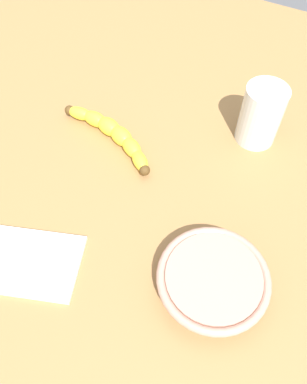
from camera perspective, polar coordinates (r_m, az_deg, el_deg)
wooden_tabletop at (r=66.41cm, az=-2.24°, el=3.97°), size 120.00×120.00×3.00cm
banana at (r=67.70cm, az=-6.24°, el=8.83°), size 20.93×8.70×3.08cm
smoothie_glass at (r=67.63cm, az=15.88°, el=11.00°), size 7.05×7.05×10.78cm
ceramic_bowl at (r=52.24cm, az=8.94°, el=-13.05°), size 15.18×15.18×3.75cm
folded_napkin at (r=57.61cm, az=-18.26°, el=-10.06°), size 17.09×14.52×0.60cm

